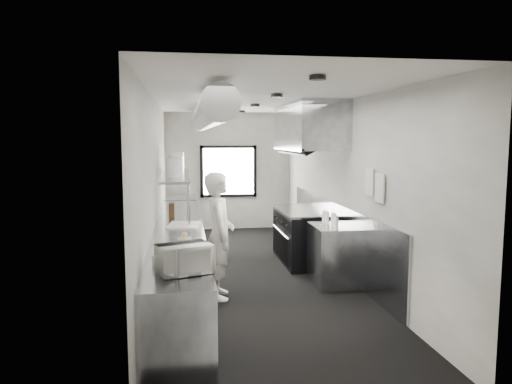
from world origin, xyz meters
name	(u,v)px	position (x,y,z in m)	size (l,w,h in m)	color
floor	(252,275)	(0.00, 0.00, 0.00)	(3.00, 8.00, 0.01)	black
ceiling	(252,99)	(0.00, 0.00, 2.80)	(3.00, 8.00, 0.01)	silver
wall_back	(228,171)	(0.00, 4.00, 1.40)	(3.00, 0.02, 2.80)	beige
wall_front	(326,243)	(0.00, -4.00, 1.40)	(3.00, 0.02, 2.80)	beige
wall_left	(156,190)	(-1.50, 0.00, 1.40)	(0.02, 8.00, 2.80)	beige
wall_right	(343,187)	(1.50, 0.00, 1.40)	(0.02, 8.00, 2.80)	beige
wall_cladding	(335,235)	(1.48, 0.30, 0.55)	(0.03, 5.50, 1.10)	gray
hvac_duct	(206,116)	(-0.70, 0.40, 2.55)	(0.40, 0.40, 6.40)	#9B9FA4
service_window	(229,171)	(0.00, 3.96, 1.40)	(1.36, 0.05, 1.25)	white
exhaust_hood	(309,127)	(1.10, 0.70, 2.39)	(0.81, 2.20, 0.88)	gray
prep_counter	(179,258)	(-1.15, -0.50, 0.45)	(0.70, 6.00, 0.90)	gray
pass_shelf	(177,176)	(-1.19, 1.00, 1.54)	(0.45, 3.00, 0.68)	gray
range	(304,235)	(1.04, 0.70, 0.47)	(0.88, 1.60, 0.94)	black
bottle_station	(334,255)	(1.15, -0.70, 0.45)	(0.65, 0.80, 0.90)	gray
far_work_table	(181,217)	(-1.15, 3.20, 0.45)	(0.70, 1.20, 0.90)	gray
notice_sheet_a	(369,182)	(1.47, -1.20, 1.60)	(0.02, 0.28, 0.38)	silver
notice_sheet_b	(380,188)	(1.47, -1.55, 1.55)	(0.02, 0.28, 0.38)	silver
line_cook	(219,236)	(-0.60, -1.02, 0.87)	(0.64, 0.42, 1.74)	white
microwave	(184,259)	(-1.08, -2.90, 1.04)	(0.47, 0.36, 0.28)	silver
deli_tub_a	(164,264)	(-1.28, -2.72, 0.95)	(0.15, 0.15, 0.11)	beige
deli_tub_b	(159,260)	(-1.33, -2.56, 0.95)	(0.15, 0.15, 0.11)	beige
newspaper	(195,251)	(-0.95, -2.03, 0.91)	(0.33, 0.41, 0.01)	silver
small_plate	(185,238)	(-1.07, -1.31, 0.91)	(0.18, 0.18, 0.02)	silver
pastry	(184,235)	(-1.07, -1.31, 0.96)	(0.08, 0.08, 0.08)	#DFB375
cutting_board	(184,225)	(-1.07, -0.36, 0.91)	(0.46, 0.61, 0.02)	silver
knife_block	(172,210)	(-1.28, 0.54, 1.01)	(0.09, 0.20, 0.22)	#53351D
plate_stack_a	(174,168)	(-1.22, 0.36, 1.71)	(0.25, 0.25, 0.29)	silver
plate_stack_b	(176,166)	(-1.20, 0.66, 1.73)	(0.25, 0.25, 0.32)	silver
plate_stack_c	(177,165)	(-1.17, 1.10, 1.73)	(0.22, 0.22, 0.32)	silver
plate_stack_d	(178,162)	(-1.18, 1.63, 1.75)	(0.24, 0.24, 0.37)	silver
squeeze_bottle_a	(336,224)	(1.07, -1.01, 0.98)	(0.06, 0.06, 0.17)	silver
squeeze_bottle_b	(336,221)	(1.12, -0.82, 0.99)	(0.06, 0.06, 0.17)	silver
squeeze_bottle_c	(333,220)	(1.11, -0.74, 1.00)	(0.07, 0.07, 0.20)	silver
squeeze_bottle_d	(327,218)	(1.08, -0.54, 0.99)	(0.06, 0.06, 0.19)	silver
squeeze_bottle_e	(324,217)	(1.07, -0.40, 0.99)	(0.06, 0.06, 0.18)	silver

